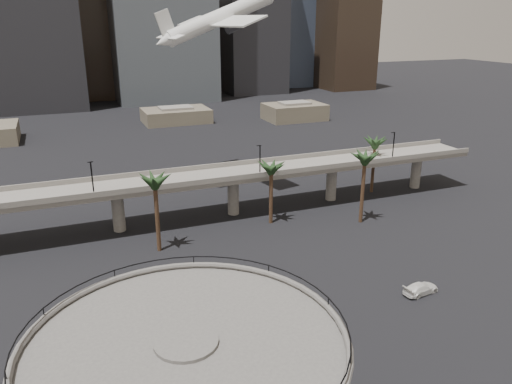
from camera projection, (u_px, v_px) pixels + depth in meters
name	position (u px, v px, depth m)	size (l,w,h in m)	color
overpass	(177.00, 185.00, 92.54)	(130.00, 9.30, 14.70)	slate
palm_trees	(300.00, 163.00, 92.22)	(54.40, 18.40, 14.00)	#462E1E
low_buildings	(138.00, 121.00, 172.91)	(135.00, 27.50, 6.80)	brown
airborne_jet	(221.00, 18.00, 104.18)	(31.02, 28.25, 13.44)	silver
car_a	(224.00, 357.00, 55.85)	(1.67, 4.15, 1.41)	#A61723
car_b	(321.00, 321.00, 62.33)	(1.72, 4.93, 1.62)	#222328
car_c	(421.00, 288.00, 69.94)	(2.23, 5.50, 1.60)	white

